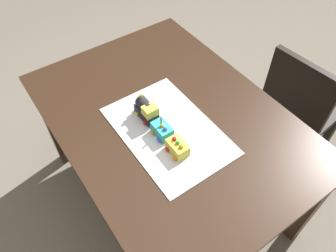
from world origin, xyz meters
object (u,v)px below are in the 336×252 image
at_px(chair, 300,106).
at_px(birthday_candle, 161,119).
at_px(cake_car_tanker_turquoise, 162,130).
at_px(cake_locomotive, 147,110).
at_px(dining_table, 169,131).
at_px(cake_car_hopper_lemon, 178,147).

distance_m(chair, birthday_candle, 1.00).
bearing_deg(cake_car_tanker_turquoise, cake_locomotive, -180.00).
distance_m(dining_table, birthday_candle, 0.23).
bearing_deg(cake_locomotive, chair, 74.86).
relative_size(cake_locomotive, cake_car_hopper_lemon, 1.40).
height_order(chair, cake_car_hopper_lemon, chair).
distance_m(cake_locomotive, cake_car_hopper_lemon, 0.25).
distance_m(chair, cake_locomotive, 1.01).
xyz_separation_m(dining_table, cake_locomotive, (-0.06, -0.09, 0.16)).
bearing_deg(chair, cake_car_hopper_lemon, 84.65).
relative_size(dining_table, cake_car_hopper_lemon, 14.00).
height_order(cake_locomotive, birthday_candle, birthday_candle).
xyz_separation_m(chair, birthday_candle, (-0.13, -0.92, 0.37)).
xyz_separation_m(cake_locomotive, cake_car_tanker_turquoise, (0.13, 0.00, -0.02)).
xyz_separation_m(cake_car_tanker_turquoise, cake_car_hopper_lemon, (0.12, 0.00, 0.00)).
bearing_deg(cake_car_hopper_lemon, chair, 89.82).
bearing_deg(chair, birthday_candle, 76.96).
distance_m(dining_table, cake_locomotive, 0.19).
xyz_separation_m(dining_table, chair, (0.19, 0.83, -0.16)).
relative_size(chair, cake_locomotive, 6.14).
bearing_deg(cake_car_hopper_lemon, dining_table, 154.33).
bearing_deg(dining_table, cake_car_tanker_turquoise, -51.95).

